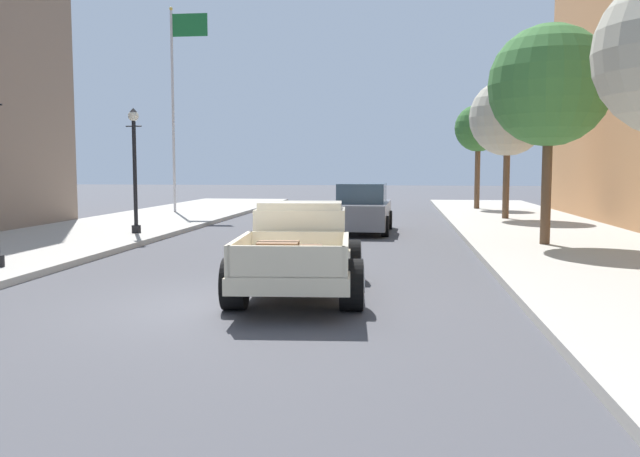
{
  "coord_description": "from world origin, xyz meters",
  "views": [
    {
      "loc": [
        2.6,
        -10.15,
        2.19
      ],
      "look_at": [
        1.07,
        2.67,
        1.0
      ],
      "focal_mm": 37.44,
      "sensor_mm": 36.0,
      "label": 1
    }
  ],
  "objects_px": {
    "street_lamp_far": "(135,161)",
    "street_tree_second": "(549,86)",
    "hotrod_truck_cream": "(300,249)",
    "street_tree_third": "(508,118)",
    "flagpole": "(177,87)",
    "street_tree_farthest": "(478,129)",
    "car_background_grey": "(362,210)"
  },
  "relations": [
    {
      "from": "street_tree_second",
      "to": "street_tree_farthest",
      "type": "bearing_deg",
      "value": 90.26
    },
    {
      "from": "hotrod_truck_cream",
      "to": "street_lamp_far",
      "type": "relative_size",
      "value": 1.31
    },
    {
      "from": "flagpole",
      "to": "street_tree_farthest",
      "type": "xyz_separation_m",
      "value": [
        13.78,
        4.05,
        -1.72
      ]
    },
    {
      "from": "flagpole",
      "to": "street_tree_farthest",
      "type": "relative_size",
      "value": 1.8
    },
    {
      "from": "hotrod_truck_cream",
      "to": "car_background_grey",
      "type": "bearing_deg",
      "value": 87.34
    },
    {
      "from": "flagpole",
      "to": "hotrod_truck_cream",
      "type": "bearing_deg",
      "value": -65.22
    },
    {
      "from": "street_tree_third",
      "to": "street_tree_farthest",
      "type": "xyz_separation_m",
      "value": [
        -0.42,
        6.32,
        -0.07
      ]
    },
    {
      "from": "hotrod_truck_cream",
      "to": "street_tree_third",
      "type": "xyz_separation_m",
      "value": [
        5.93,
        15.65,
        3.36
      ]
    },
    {
      "from": "flagpole",
      "to": "street_tree_farthest",
      "type": "bearing_deg",
      "value": 16.36
    },
    {
      "from": "street_lamp_far",
      "to": "street_tree_second",
      "type": "height_order",
      "value": "street_tree_second"
    },
    {
      "from": "hotrod_truck_cream",
      "to": "street_tree_third",
      "type": "height_order",
      "value": "street_tree_third"
    },
    {
      "from": "hotrod_truck_cream",
      "to": "street_tree_third",
      "type": "distance_m",
      "value": 17.07
    },
    {
      "from": "car_background_grey",
      "to": "street_tree_farthest",
      "type": "xyz_separation_m",
      "value": [
        5.01,
        11.25,
        3.28
      ]
    },
    {
      "from": "street_lamp_far",
      "to": "street_tree_second",
      "type": "relative_size",
      "value": 0.67
    },
    {
      "from": "flagpole",
      "to": "street_tree_third",
      "type": "xyz_separation_m",
      "value": [
        14.2,
        -2.27,
        -1.65
      ]
    },
    {
      "from": "street_tree_second",
      "to": "street_tree_farthest",
      "type": "relative_size",
      "value": 1.13
    },
    {
      "from": "street_tree_second",
      "to": "hotrod_truck_cream",
      "type": "bearing_deg",
      "value": -130.02
    },
    {
      "from": "street_tree_third",
      "to": "hotrod_truck_cream",
      "type": "bearing_deg",
      "value": -110.74
    },
    {
      "from": "street_tree_second",
      "to": "street_tree_third",
      "type": "relative_size",
      "value": 1.05
    },
    {
      "from": "car_background_grey",
      "to": "flagpole",
      "type": "bearing_deg",
      "value": 140.58
    },
    {
      "from": "car_background_grey",
      "to": "street_lamp_far",
      "type": "distance_m",
      "value": 7.5
    },
    {
      "from": "hotrod_truck_cream",
      "to": "street_tree_farthest",
      "type": "distance_m",
      "value": 22.89
    },
    {
      "from": "car_background_grey",
      "to": "street_lamp_far",
      "type": "xyz_separation_m",
      "value": [
        -6.9,
        -2.47,
        1.62
      ]
    },
    {
      "from": "flagpole",
      "to": "street_tree_farthest",
      "type": "distance_m",
      "value": 14.47
    },
    {
      "from": "street_tree_second",
      "to": "street_tree_third",
      "type": "xyz_separation_m",
      "value": [
        0.35,
        9.01,
        -0.18
      ]
    },
    {
      "from": "street_tree_third",
      "to": "street_tree_farthest",
      "type": "bearing_deg",
      "value": 93.79
    },
    {
      "from": "hotrod_truck_cream",
      "to": "car_background_grey",
      "type": "distance_m",
      "value": 10.73
    },
    {
      "from": "hotrod_truck_cream",
      "to": "car_background_grey",
      "type": "relative_size",
      "value": 1.16
    },
    {
      "from": "hotrod_truck_cream",
      "to": "street_lamp_far",
      "type": "height_order",
      "value": "street_lamp_far"
    },
    {
      "from": "street_lamp_far",
      "to": "flagpole",
      "type": "relative_size",
      "value": 0.42
    },
    {
      "from": "hotrod_truck_cream",
      "to": "flagpole",
      "type": "distance_m",
      "value": 20.37
    },
    {
      "from": "hotrod_truck_cream",
      "to": "street_lamp_far",
      "type": "xyz_separation_m",
      "value": [
        -6.4,
        8.24,
        1.63
      ]
    }
  ]
}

